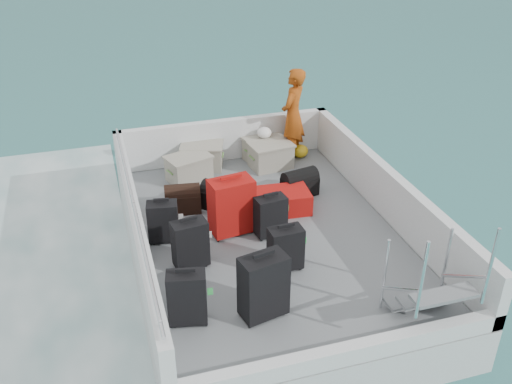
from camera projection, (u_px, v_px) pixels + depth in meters
ground at (268, 270)px, 7.97m from camera, size 160.00×160.00×0.00m
ferry_hull at (269, 252)px, 7.83m from camera, size 3.60×5.00×0.60m
deck at (269, 234)px, 7.68m from camera, size 3.30×4.70×0.02m
deck_fittings at (303, 217)px, 7.31m from camera, size 3.60×5.00×0.90m
suitcase_0 at (187, 298)px, 5.99m from camera, size 0.45×0.31×0.63m
suitcase_1 at (190, 245)px, 6.88m from camera, size 0.45×0.30×0.63m
suitcase_2 at (163, 222)px, 7.38m from camera, size 0.42×0.30×0.56m
suitcase_3 at (264, 287)px, 6.06m from camera, size 0.55×0.39×0.76m
suitcase_5 at (232, 207)px, 7.52m from camera, size 0.61×0.42×0.78m
suitcase_6 at (286, 249)px, 6.85m from camera, size 0.42×0.26×0.57m
suitcase_7 at (271, 217)px, 7.50m from camera, size 0.43×0.28×0.57m
suitcase_8 at (282, 201)px, 8.12m from camera, size 0.82×0.57×0.31m
duffel_0 at (183, 201)px, 8.12m from camera, size 0.53×0.36×0.32m
duffel_1 at (217, 198)px, 8.19m from camera, size 0.52×0.51×0.32m
duffel_2 at (300, 185)px, 8.53m from camera, size 0.57×0.40×0.32m
crate_0 at (189, 169)px, 8.93m from camera, size 0.74×0.61×0.38m
crate_1 at (202, 157)px, 9.31m from camera, size 0.74×0.61×0.39m
crate_2 at (264, 149)px, 9.59m from camera, size 0.71×0.58×0.37m
crate_3 at (271, 156)px, 9.33m from camera, size 0.70×0.53×0.39m
yellow_bag at (300, 151)px, 9.71m from camera, size 0.28×0.26×0.22m
white_bag at (264, 134)px, 9.45m from camera, size 0.24×0.24×0.18m
passenger at (293, 115)px, 9.33m from camera, size 0.66×0.68×1.56m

